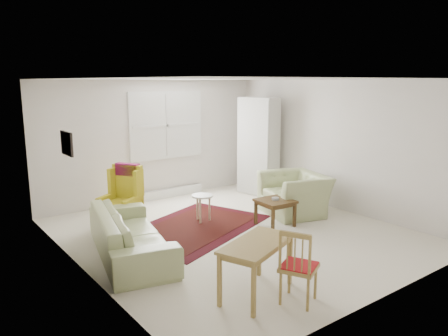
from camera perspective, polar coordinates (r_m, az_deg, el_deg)
room at (r=7.15m, az=0.55°, el=1.53°), size 5.04×5.54×2.51m
rug at (r=7.56m, az=-3.97°, el=-7.70°), size 3.03×2.49×0.03m
sofa at (r=6.41m, az=-12.17°, el=-7.27°), size 1.39×2.39×0.91m
armchair at (r=8.31m, az=9.22°, el=-2.85°), size 1.30×1.40×0.92m
wingback_chair at (r=7.81m, az=-13.44°, el=-3.47°), size 0.86×0.85×1.04m
coffee_table at (r=7.64m, az=6.68°, el=-5.80°), size 0.61×0.61×0.46m
stool at (r=7.80m, az=-2.84°, el=-5.26°), size 0.48×0.48×0.50m
cabinet at (r=9.60m, az=4.53°, el=2.83°), size 0.61×0.92×2.12m
desk at (r=5.22m, az=4.30°, el=-12.95°), size 1.14×0.84×0.65m
desk_chair at (r=5.07m, az=9.76°, el=-12.42°), size 0.52×0.52×0.88m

